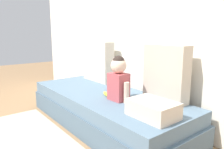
# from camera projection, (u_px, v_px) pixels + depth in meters

# --- Properties ---
(ground_plane) EXTENTS (12.00, 12.00, 0.00)m
(ground_plane) POSITION_uv_depth(u_px,v_px,m) (105.00, 123.00, 2.60)
(ground_plane) COLOR #93704C
(back_wall) EXTENTS (5.44, 0.10, 2.30)m
(back_wall) POSITION_uv_depth(u_px,v_px,m) (140.00, 28.00, 2.72)
(back_wall) COLOR silver
(back_wall) RESTS_ON ground
(couch) EXTENTS (2.24, 0.88, 0.38)m
(couch) POSITION_uv_depth(u_px,v_px,m) (104.00, 109.00, 2.56)
(couch) COLOR #495F70
(couch) RESTS_ON ground
(throw_pillow_left) EXTENTS (0.58, 0.16, 0.58)m
(throw_pillow_left) POSITION_uv_depth(u_px,v_px,m) (98.00, 61.00, 3.15)
(throw_pillow_left) COLOR beige
(throw_pillow_left) RESTS_ON couch
(throw_pillow_right) EXTENTS (0.49, 0.16, 0.59)m
(throw_pillow_right) POSITION_uv_depth(u_px,v_px,m) (166.00, 73.00, 2.20)
(throw_pillow_right) COLOR #C1B29E
(throw_pillow_right) RESTS_ON couch
(toddler) EXTENTS (0.31, 0.17, 0.47)m
(toddler) POSITION_uv_depth(u_px,v_px,m) (119.00, 78.00, 2.23)
(toddler) COLOR #B24C51
(toddler) RESTS_ON couch
(banana) EXTENTS (0.18, 0.10, 0.04)m
(banana) POSITION_uv_depth(u_px,v_px,m) (106.00, 94.00, 2.42)
(banana) COLOR yellow
(banana) RESTS_ON couch
(folded_blanket) EXTENTS (0.40, 0.28, 0.14)m
(folded_blanket) POSITION_uv_depth(u_px,v_px,m) (153.00, 109.00, 1.80)
(folded_blanket) COLOR beige
(folded_blanket) RESTS_ON couch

